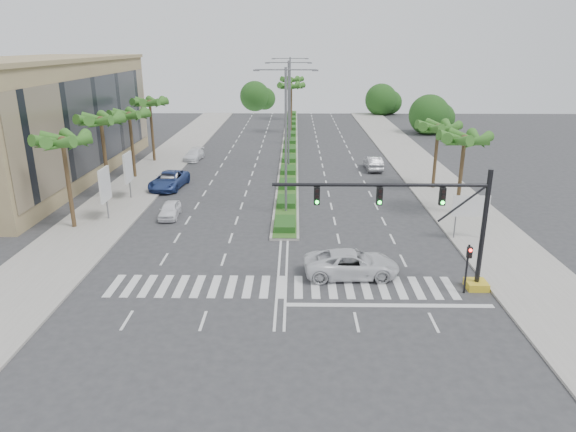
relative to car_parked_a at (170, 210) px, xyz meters
The scene contains 28 objects.
ground 16.05m from the car_parked_a, 53.06° to the right, with size 160.00×160.00×0.00m, color #333335.
footpath_right 25.86m from the car_parked_a, 16.13° to the left, with size 6.00×120.00×0.15m, color gray.
footpath_left 9.10m from the car_parked_a, 127.76° to the left, with size 6.00×120.00×0.15m, color gray.
median 33.60m from the car_parked_a, 73.33° to the left, with size 2.20×75.00×0.20m, color gray.
median_grass 33.60m from the car_parked_a, 73.33° to the left, with size 1.80×75.00×0.04m, color #326221.
building 21.69m from the car_parked_a, 141.14° to the left, with size 12.00×36.00×12.00m, color tan.
signal_gantry 23.02m from the car_parked_a, 34.13° to the right, with size 12.60×1.20×7.20m.
pedestrian_signal 24.36m from the car_parked_a, 33.70° to the right, with size 0.28×0.36×3.00m.
direction_sign 23.70m from the car_parked_a, 11.78° to the right, with size 2.70×0.11×3.40m.
billboard_near 5.45m from the car_parked_a, behind, with size 0.18×2.10×4.35m.
billboard_far 7.48m from the car_parked_a, 133.18° to the left, with size 0.18×2.10×4.35m.
palm_left_near 9.57m from the car_parked_a, 157.68° to the right, with size 4.57×4.68×7.55m.
palm_left_mid 10.74m from the car_parked_a, 142.94° to the left, with size 4.57×4.68×7.95m.
palm_left_far 15.97m from the car_parked_a, 117.50° to the left, with size 4.57×4.68×7.35m.
palm_left_end 23.13m from the car_parked_a, 107.95° to the left, with size 4.57×4.68×7.75m.
palm_right_near 24.80m from the car_parked_a, ahead, with size 4.57×4.68×7.05m.
palm_right_far 26.36m from the car_parked_a, 20.83° to the left, with size 4.57×4.68×6.75m.
palm_median_a 43.76m from the car_parked_a, 77.13° to the left, with size 4.57×4.68×8.05m.
palm_median_b 58.36m from the car_parked_a, 80.43° to the left, with size 4.57×4.68×8.05m.
streetlight_near 11.50m from the car_parked_a, ahead, with size 5.10×0.25×12.00m.
streetlight_mid 20.64m from the car_parked_a, 60.71° to the left, with size 5.10×0.25×12.00m.
streetlight_far 35.10m from the car_parked_a, 73.81° to the left, with size 5.10×0.25×12.00m.
car_parked_a is the anchor object (origin of this frame).
car_parked_b 9.70m from the car_parked_a, 102.89° to the left, with size 1.61×4.62×1.52m, color #AEAEB3.
car_parked_c 9.24m from the car_parked_a, 103.54° to the left, with size 2.74×5.94×1.65m, color navy.
car_parked_d 22.10m from the car_parked_a, 95.62° to the left, with size 1.81×4.46×1.29m, color white.
car_crossing 17.87m from the car_parked_a, 38.80° to the right, with size 2.71×5.87×1.63m, color white.
car_right 25.91m from the car_parked_a, 41.75° to the left, with size 1.66×4.77×1.57m, color #9F9FA4.
Camera 1 is at (0.78, -27.53, 13.73)m, focal length 32.00 mm.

